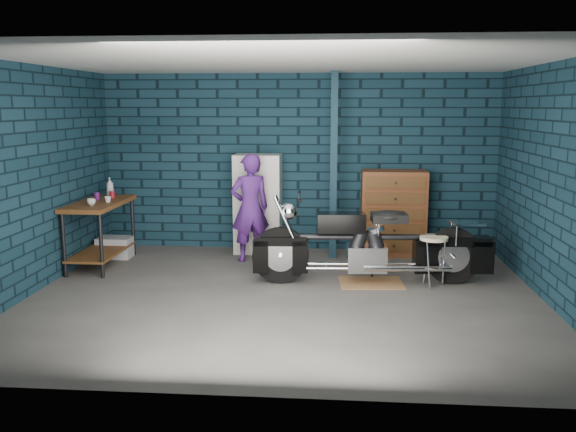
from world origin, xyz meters
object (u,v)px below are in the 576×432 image
at_px(motorcycle, 372,240).
at_px(locker, 258,204).
at_px(tool_chest, 393,213).
at_px(person, 250,208).
at_px(shop_stool, 433,261).
at_px(storage_bin, 115,247).
at_px(workbench, 101,234).

distance_m(motorcycle, locker, 2.28).
bearing_deg(tool_chest, person, -165.20).
bearing_deg(shop_stool, storage_bin, 165.98).
distance_m(locker, shop_stool, 2.93).
bearing_deg(locker, person, -94.49).
bearing_deg(motorcycle, workbench, 167.47).
bearing_deg(workbench, tool_chest, 13.54).
bearing_deg(storage_bin, workbench, -92.43).
relative_size(person, locker, 1.04).
height_order(motorcycle, shop_stool, motorcycle).
height_order(motorcycle, storage_bin, motorcycle).
bearing_deg(motorcycle, locker, 132.57).
bearing_deg(tool_chest, storage_bin, -172.76).
height_order(motorcycle, locker, locker).
relative_size(person, shop_stool, 2.46).
xyz_separation_m(workbench, motorcycle, (3.73, -0.57, 0.11)).
xyz_separation_m(person, tool_chest, (2.08, 0.55, -0.14)).
bearing_deg(person, storage_bin, -25.07).
distance_m(workbench, motorcycle, 3.77).
height_order(workbench, storage_bin, workbench).
relative_size(storage_bin, tool_chest, 0.38).
bearing_deg(locker, storage_bin, -165.84).
bearing_deg(person, motorcycle, 124.73).
height_order(locker, shop_stool, locker).
height_order(person, storage_bin, person).
bearing_deg(person, tool_chest, 170.55).
xyz_separation_m(motorcycle, storage_bin, (-3.71, 1.04, -0.41)).
xyz_separation_m(workbench, locker, (2.09, 0.99, 0.29)).
distance_m(person, locker, 0.55).
xyz_separation_m(storage_bin, tool_chest, (4.11, 0.52, 0.48)).
xyz_separation_m(motorcycle, tool_chest, (0.40, 1.56, 0.07)).
bearing_deg(locker, shop_stool, -34.35).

